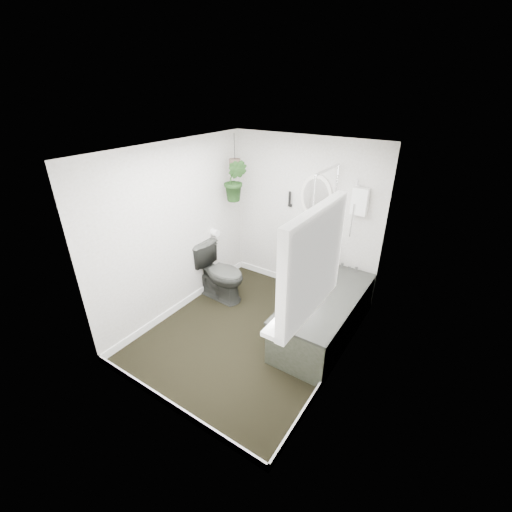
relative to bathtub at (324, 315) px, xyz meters
The scene contains 22 objects.
floor 0.99m from the bathtub, 147.99° to the right, with size 2.30×2.80×0.02m, color black.
ceiling 2.23m from the bathtub, 147.99° to the right, with size 2.30×2.80×0.02m, color white.
wall_back 1.49m from the bathtub, 131.32° to the left, with size 2.30×0.02×2.30m, color silver.
wall_front 2.24m from the bathtub, 112.73° to the right, with size 2.30×0.02×2.30m, color silver.
wall_left 2.20m from the bathtub, 165.69° to the right, with size 0.02×2.80×2.30m, color silver.
wall_right 1.06m from the bathtub, 54.25° to the right, with size 0.02×2.80×2.30m, color silver.
skirting 0.97m from the bathtub, 147.99° to the right, with size 2.30×2.80×0.10m, color white.
bathtub is the anchor object (origin of this frame).
bath_screen 1.15m from the bathtub, 123.96° to the left, with size 0.04×0.72×1.40m, color silver, non-canonical shape.
shower_box 1.51m from the bathtub, 90.00° to the left, with size 0.20×0.10×0.35m, color white.
oval_mirror 1.61m from the bathtub, 125.36° to the left, with size 0.46×0.03×0.62m, color silver.
wall_sconce 1.73m from the bathtub, 139.79° to the left, with size 0.04×0.04×0.22m, color black.
toilet_roll_holder 2.01m from the bathtub, behind, with size 0.11×0.11×0.11m, color white.
window_recess 1.84m from the bathtub, 76.41° to the right, with size 0.08×1.00×0.90m, color white.
window_sill 1.54m from the bathtub, 79.61° to the right, with size 0.18×1.00×0.04m, color white.
window_blinds 1.83m from the bathtub, 78.46° to the right, with size 0.01×0.86×0.76m, color white.
toilet 1.66m from the bathtub, behind, with size 0.46×0.81×0.83m, color #30312D.
pedestal_sink 0.96m from the bathtub, 131.15° to the left, with size 0.60×0.51×1.02m, color #30312D, non-canonical shape.
sill_plant 1.46m from the bathtub, 79.95° to the right, with size 0.20×0.18×0.23m, color black.
hanging_plant 2.22m from the bathtub, 165.00° to the left, with size 0.33×0.27×0.60m, color black.
soap_bottle 0.54m from the bathtub, 137.30° to the right, with size 0.08×0.08×0.17m, color #2E2426.
hanging_pot 2.37m from the bathtub, 165.00° to the left, with size 0.16×0.16×0.12m, color #493A30.
Camera 1 is at (2.01, -2.89, 2.89)m, focal length 24.00 mm.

